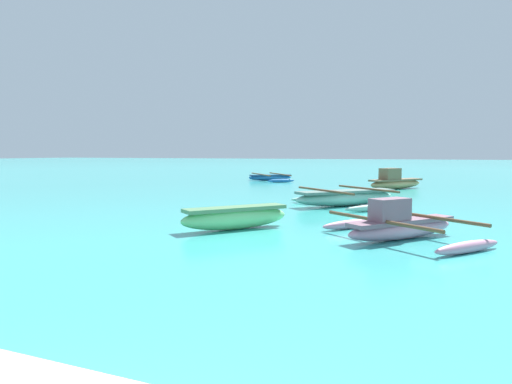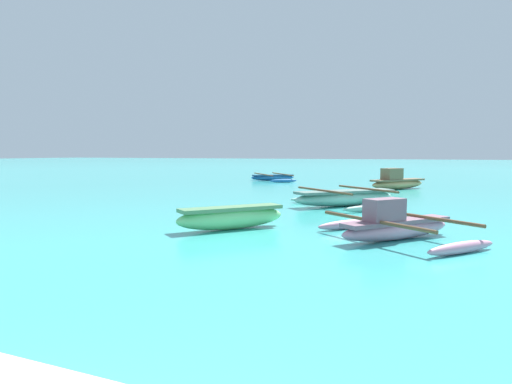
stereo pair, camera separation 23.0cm
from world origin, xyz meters
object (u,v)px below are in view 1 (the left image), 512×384
Objects in this scene: moored_boat_4 at (395,182)px; moored_boat_3 at (400,226)px; moored_boat_0 at (270,177)px; moored_boat_1 at (346,198)px; moored_boat_2 at (236,217)px.

moored_boat_3 is at bearing -138.74° from moored_boat_4.
moored_boat_0 is 18.94m from moored_boat_3.
moored_boat_0 is 1.25× the size of moored_boat_3.
moored_boat_1 is 5.55m from moored_boat_2.
moored_boat_2 is 0.68× the size of moored_boat_3.
moored_boat_3 is (2.11, -5.22, 0.00)m from moored_boat_1.
moored_boat_3 is 1.13× the size of moored_boat_4.
moored_boat_0 is 1.84× the size of moored_boat_2.
moored_boat_3 is (9.03, -16.65, 0.07)m from moored_boat_0.
moored_boat_1 reaches higher than moored_boat_0.
moored_boat_0 is 1.10× the size of moored_boat_1.
moored_boat_2 is 13.00m from moored_boat_4.
moored_boat_1 is 1.68× the size of moored_boat_2.
moored_boat_1 is at bearing -97.35° from moored_boat_0.
moored_boat_4 reaches higher than moored_boat_1.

